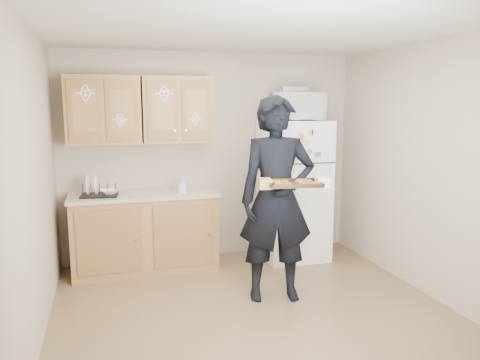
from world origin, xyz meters
name	(u,v)px	position (x,y,z in m)	size (l,w,h in m)	color
floor	(255,314)	(0.00, 0.00, 0.00)	(3.60, 3.60, 0.00)	brown
ceiling	(257,30)	(0.00, 0.00, 2.50)	(3.60, 3.60, 0.00)	silver
wall_back	(211,157)	(0.00, 1.80, 1.25)	(3.60, 0.04, 2.50)	#B1A490
wall_front	(367,235)	(0.00, -1.80, 1.25)	(3.60, 0.04, 2.50)	#B1A490
wall_left	(32,190)	(-1.80, 0.00, 1.25)	(0.04, 3.60, 2.50)	#B1A490
wall_right	(432,171)	(1.80, 0.00, 1.25)	(0.04, 3.60, 2.50)	#B1A490
refrigerator	(293,190)	(0.95, 1.43, 0.85)	(0.75, 0.70, 1.70)	white
base_cabinet	(145,233)	(-0.85, 1.48, 0.43)	(1.60, 0.60, 0.86)	olive
countertop	(144,195)	(-0.85, 1.48, 0.88)	(1.64, 0.64, 0.04)	beige
upper_cab_left	(103,110)	(-1.25, 1.61, 1.83)	(0.80, 0.33, 0.75)	olive
upper_cab_right	(177,110)	(-0.43, 1.61, 1.83)	(0.80, 0.33, 0.75)	olive
cereal_box	(321,236)	(1.47, 1.67, 0.16)	(0.20, 0.07, 0.32)	gold
person	(277,199)	(0.31, 0.32, 0.99)	(0.72, 0.47, 1.98)	black
baking_tray	(294,184)	(0.36, 0.02, 1.19)	(0.47, 0.34, 0.04)	black
pizza_front_left	(284,184)	(0.24, -0.04, 1.20)	(0.16, 0.16, 0.02)	orange
pizza_front_right	(308,183)	(0.46, -0.07, 1.20)	(0.16, 0.16, 0.02)	orange
pizza_back_left	(280,181)	(0.27, 0.12, 1.20)	(0.16, 0.16, 0.02)	orange
pizza_back_right	(304,180)	(0.48, 0.08, 1.20)	(0.16, 0.16, 0.02)	orange
microwave	(297,106)	(0.96, 1.38, 1.86)	(0.59, 0.40, 0.33)	white
foil_pan	(293,90)	(0.92, 1.41, 2.06)	(0.30, 0.21, 0.06)	#B6B6BD
dish_rack	(99,189)	(-1.33, 1.43, 0.98)	(0.39, 0.29, 0.15)	black
bowl	(109,192)	(-1.22, 1.43, 0.94)	(0.20, 0.20, 0.05)	white
soap_bottle	(183,185)	(-0.42, 1.38, 0.99)	(0.08, 0.08, 0.17)	white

